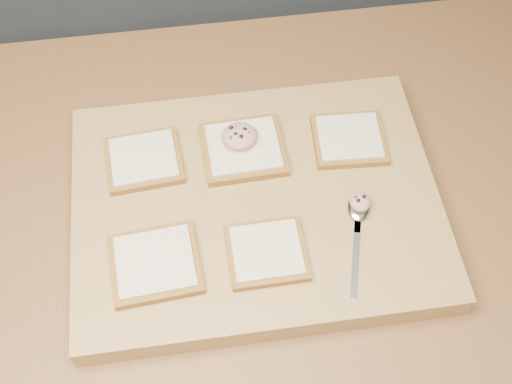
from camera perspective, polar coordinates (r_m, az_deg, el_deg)
The scene contains 11 objects.
ground at distance 1.84m, azimuth 4.84°, elevation -14.93°, with size 4.00×4.00×0.00m, color #515459.
island_counter at distance 1.42m, azimuth 6.17°, elevation -9.43°, with size 2.00×0.80×0.90m.
cutting_board at distance 0.97m, azimuth -0.00°, elevation -1.15°, with size 0.54×0.41×0.04m, color tan.
bread_far_left at distance 1.00m, azimuth -9.93°, elevation 2.83°, with size 0.12×0.11×0.02m.
bread_far_center at distance 0.99m, azimuth -1.12°, elevation 3.86°, with size 0.13×0.12×0.02m.
bread_far_right at distance 1.02m, azimuth 8.27°, elevation 4.67°, with size 0.12×0.11×0.02m.
bread_near_left at distance 0.90m, azimuth -8.94°, elevation -6.30°, with size 0.13×0.12×0.02m.
bread_near_center at distance 0.90m, azimuth 0.96°, elevation -5.38°, with size 0.11×0.10×0.02m.
tuna_salad_dollop at distance 0.98m, azimuth -1.50°, elevation 5.01°, with size 0.05×0.05×0.03m.
spoon at distance 0.95m, azimuth 9.08°, elevation -1.96°, with size 0.07×0.17×0.01m.
spoon_salad at distance 0.94m, azimuth 9.24°, elevation -0.84°, with size 0.03×0.03×0.02m.
Camera 1 is at (-0.23, -0.52, 1.75)m, focal length 45.00 mm.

